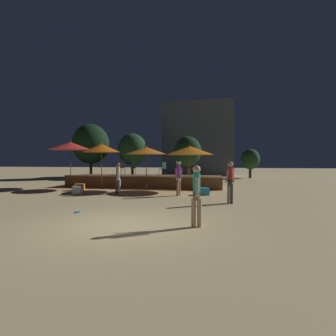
{
  "coord_description": "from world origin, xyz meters",
  "views": [
    {
      "loc": [
        2.71,
        -7.05,
        1.86
      ],
      "look_at": [
        0.0,
        7.09,
        1.44
      ],
      "focal_mm": 28.0,
      "sensor_mm": 36.0,
      "label": 1
    }
  ],
  "objects_px": {
    "patio_umbrella_3": "(70,146)",
    "background_tree_0": "(250,159)",
    "background_tree_1": "(188,151)",
    "background_tree_2": "(132,149)",
    "bistro_chair_2": "(163,167)",
    "frisbee_disc": "(78,212)",
    "cube_seat_1": "(79,187)",
    "bistro_chair_0": "(133,167)",
    "patio_umbrella_0": "(190,150)",
    "bistro_chair_1": "(194,167)",
    "cube_seat_0": "(77,190)",
    "cube_seat_2": "(204,191)",
    "patio_umbrella_2": "(146,151)",
    "person_1": "(230,180)",
    "person_3": "(118,177)",
    "background_tree_3": "(91,144)",
    "patio_umbrella_1": "(101,148)",
    "bistro_chair_3": "(122,167)",
    "person_2": "(178,176)",
    "person_0": "(197,194)"
  },
  "relations": [
    {
      "from": "patio_umbrella_3",
      "to": "background_tree_0",
      "type": "bearing_deg",
      "value": 43.03
    },
    {
      "from": "background_tree_1",
      "to": "background_tree_2",
      "type": "bearing_deg",
      "value": 164.6
    },
    {
      "from": "bistro_chair_2",
      "to": "frisbee_disc",
      "type": "height_order",
      "value": "bistro_chair_2"
    },
    {
      "from": "cube_seat_1",
      "to": "bistro_chair_0",
      "type": "relative_size",
      "value": 0.81
    },
    {
      "from": "background_tree_1",
      "to": "patio_umbrella_0",
      "type": "bearing_deg",
      "value": -82.5
    },
    {
      "from": "bistro_chair_1",
      "to": "background_tree_1",
      "type": "distance_m",
      "value": 6.45
    },
    {
      "from": "background_tree_0",
      "to": "background_tree_2",
      "type": "relative_size",
      "value": 0.66
    },
    {
      "from": "patio_umbrella_3",
      "to": "background_tree_0",
      "type": "distance_m",
      "value": 18.2
    },
    {
      "from": "cube_seat_0",
      "to": "cube_seat_2",
      "type": "relative_size",
      "value": 0.74
    },
    {
      "from": "patio_umbrella_0",
      "to": "background_tree_2",
      "type": "bearing_deg",
      "value": 125.07
    },
    {
      "from": "patio_umbrella_2",
      "to": "background_tree_0",
      "type": "relative_size",
      "value": 0.9
    },
    {
      "from": "background_tree_2",
      "to": "person_1",
      "type": "bearing_deg",
      "value": -57.55
    },
    {
      "from": "person_3",
      "to": "background_tree_3",
      "type": "bearing_deg",
      "value": 119.51
    },
    {
      "from": "background_tree_1",
      "to": "background_tree_2",
      "type": "xyz_separation_m",
      "value": [
        -6.01,
        1.66,
        0.29
      ]
    },
    {
      "from": "bistro_chair_2",
      "to": "background_tree_3",
      "type": "relative_size",
      "value": 0.16
    },
    {
      "from": "patio_umbrella_1",
      "to": "bistro_chair_0",
      "type": "bearing_deg",
      "value": 51.16
    },
    {
      "from": "person_1",
      "to": "background_tree_2",
      "type": "xyz_separation_m",
      "value": [
        -9.37,
        14.74,
        2.02
      ]
    },
    {
      "from": "patio_umbrella_0",
      "to": "person_1",
      "type": "distance_m",
      "value": 5.31
    },
    {
      "from": "background_tree_3",
      "to": "bistro_chair_0",
      "type": "bearing_deg",
      "value": -46.58
    },
    {
      "from": "bistro_chair_3",
      "to": "background_tree_1",
      "type": "bearing_deg",
      "value": 14.25
    },
    {
      "from": "patio_umbrella_3",
      "to": "frisbee_disc",
      "type": "xyz_separation_m",
      "value": [
        5.04,
        -7.85,
        -2.84
      ]
    },
    {
      "from": "background_tree_3",
      "to": "person_2",
      "type": "bearing_deg",
      "value": -47.07
    },
    {
      "from": "patio_umbrella_3",
      "to": "cube_seat_1",
      "type": "relative_size",
      "value": 4.39
    },
    {
      "from": "patio_umbrella_3",
      "to": "background_tree_3",
      "type": "distance_m",
      "value": 9.88
    },
    {
      "from": "patio_umbrella_0",
      "to": "patio_umbrella_3",
      "type": "relative_size",
      "value": 0.92
    },
    {
      "from": "person_2",
      "to": "person_0",
      "type": "bearing_deg",
      "value": 37.37
    },
    {
      "from": "patio_umbrella_3",
      "to": "background_tree_2",
      "type": "distance_m",
      "value": 9.99
    },
    {
      "from": "person_0",
      "to": "person_1",
      "type": "xyz_separation_m",
      "value": [
        1.1,
        4.29,
        0.07
      ]
    },
    {
      "from": "person_0",
      "to": "bistro_chair_2",
      "type": "height_order",
      "value": "bistro_chair_2"
    },
    {
      "from": "patio_umbrella_0",
      "to": "background_tree_2",
      "type": "xyz_separation_m",
      "value": [
        -7.13,
        10.16,
        0.55
      ]
    },
    {
      "from": "bistro_chair_2",
      "to": "background_tree_0",
      "type": "height_order",
      "value": "background_tree_0"
    },
    {
      "from": "cube_seat_2",
      "to": "bistro_chair_0",
      "type": "height_order",
      "value": "bistro_chair_0"
    },
    {
      "from": "patio_umbrella_0",
      "to": "bistro_chair_3",
      "type": "distance_m",
      "value": 6.01
    },
    {
      "from": "bistro_chair_2",
      "to": "background_tree_2",
      "type": "bearing_deg",
      "value": -116.91
    },
    {
      "from": "person_3",
      "to": "bistro_chair_0",
      "type": "xyz_separation_m",
      "value": [
        -0.54,
        4.29,
        0.45
      ]
    },
    {
      "from": "patio_umbrella_3",
      "to": "cube_seat_2",
      "type": "xyz_separation_m",
      "value": [
        9.2,
        -2.21,
        -2.66
      ]
    },
    {
      "from": "cube_seat_0",
      "to": "person_0",
      "type": "distance_m",
      "value": 9.14
    },
    {
      "from": "bistro_chair_1",
      "to": "bistro_chair_3",
      "type": "relative_size",
      "value": 1.0
    },
    {
      "from": "patio_umbrella_3",
      "to": "bistro_chair_0",
      "type": "distance_m",
      "value": 4.52
    },
    {
      "from": "bistro_chair_2",
      "to": "person_2",
      "type": "bearing_deg",
      "value": 56.83
    },
    {
      "from": "cube_seat_1",
      "to": "person_3",
      "type": "height_order",
      "value": "person_3"
    },
    {
      "from": "patio_umbrella_1",
      "to": "cube_seat_2",
      "type": "height_order",
      "value": "patio_umbrella_1"
    },
    {
      "from": "person_2",
      "to": "bistro_chair_2",
      "type": "height_order",
      "value": "person_2"
    },
    {
      "from": "background_tree_2",
      "to": "person_0",
      "type": "bearing_deg",
      "value": -66.51
    },
    {
      "from": "bistro_chair_1",
      "to": "background_tree_0",
      "type": "distance_m",
      "value": 11.47
    },
    {
      "from": "person_1",
      "to": "bistro_chair_1",
      "type": "bearing_deg",
      "value": 154.21
    },
    {
      "from": "patio_umbrella_0",
      "to": "patio_umbrella_3",
      "type": "distance_m",
      "value": 8.24
    },
    {
      "from": "cube_seat_1",
      "to": "person_2",
      "type": "bearing_deg",
      "value": -10.78
    },
    {
      "from": "background_tree_1",
      "to": "bistro_chair_1",
      "type": "bearing_deg",
      "value": -78.99
    },
    {
      "from": "patio_umbrella_3",
      "to": "background_tree_3",
      "type": "height_order",
      "value": "background_tree_3"
    }
  ]
}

